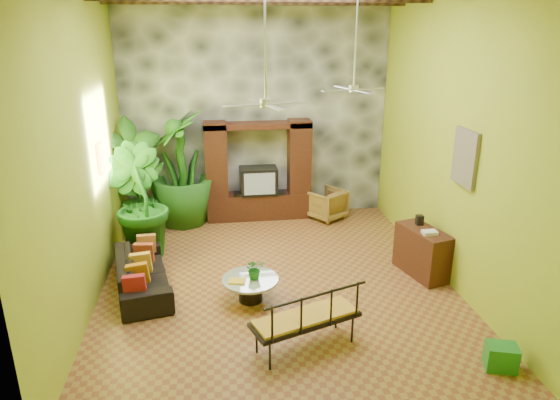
{
  "coord_description": "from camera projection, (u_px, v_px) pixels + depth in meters",
  "views": [
    {
      "loc": [
        -1.01,
        -7.83,
        4.27
      ],
      "look_at": [
        0.1,
        0.2,
        1.45
      ],
      "focal_mm": 32.0,
      "sensor_mm": 36.0,
      "label": 1
    }
  ],
  "objects": [
    {
      "name": "ground",
      "position": [
        276.0,
        281.0,
        8.86
      ],
      "size": [
        7.0,
        7.0,
        0.0
      ],
      "primitive_type": "plane",
      "color": "brown",
      "rests_on": "ground"
    },
    {
      "name": "wall_art_mask",
      "position": [
        101.0,
        158.0,
        8.72
      ],
      "size": [
        0.06,
        0.32,
        0.55
      ],
      "primitive_type": "cube",
      "color": "gold",
      "rests_on": "left_wall"
    },
    {
      "name": "tall_plant_c",
      "position": [
        181.0,
        168.0,
        11.08
      ],
      "size": [
        1.6,
        1.6,
        2.6
      ],
      "primitive_type": "imported",
      "rotation": [
        0.0,
        0.0,
        4.82
      ],
      "color": "#236019",
      "rests_on": "ground"
    },
    {
      "name": "entertainment_center",
      "position": [
        258.0,
        178.0,
        11.48
      ],
      "size": [
        2.4,
        0.55,
        2.3
      ],
      "color": "black",
      "rests_on": "ground"
    },
    {
      "name": "wall_art_painting",
      "position": [
        465.0,
        158.0,
        7.92
      ],
      "size": [
        0.06,
        0.7,
        0.9
      ],
      "primitive_type": "cube",
      "color": "#26578C",
      "rests_on": "right_wall"
    },
    {
      "name": "left_wall",
      "position": [
        82.0,
        149.0,
        7.65
      ],
      "size": [
        0.02,
        7.0,
        5.0
      ],
      "primitive_type": "cube",
      "color": "#A3A926",
      "rests_on": "ground"
    },
    {
      "name": "sofa",
      "position": [
        142.0,
        273.0,
        8.49
      ],
      "size": [
        1.2,
        2.19,
        0.6
      ],
      "primitive_type": "imported",
      "rotation": [
        0.0,
        0.0,
        1.77
      ],
      "color": "black",
      "rests_on": "ground"
    },
    {
      "name": "wicker_armchair",
      "position": [
        327.0,
        204.0,
        11.65
      ],
      "size": [
        1.05,
        1.05,
        0.7
      ],
      "primitive_type": "imported",
      "rotation": [
        0.0,
        0.0,
        3.75
      ],
      "color": "olive",
      "rests_on": "ground"
    },
    {
      "name": "back_wall",
      "position": [
        256.0,
        109.0,
        11.31
      ],
      "size": [
        6.0,
        0.02,
        5.0
      ],
      "primitive_type": "cube",
      "color": "#A3A926",
      "rests_on": "ground"
    },
    {
      "name": "iron_bench",
      "position": [
        307.0,
        317.0,
        6.78
      ],
      "size": [
        1.62,
        1.06,
        0.57
      ],
      "rotation": [
        0.0,
        0.0,
        0.34
      ],
      "color": "black",
      "rests_on": "ground"
    },
    {
      "name": "ceiling_fan_back",
      "position": [
        354.0,
        77.0,
        9.07
      ],
      "size": [
        1.28,
        1.28,
        1.86
      ],
      "color": "silver",
      "rests_on": "ceiling"
    },
    {
      "name": "tall_plant_a",
      "position": [
        135.0,
        179.0,
        10.42
      ],
      "size": [
        1.61,
        1.44,
        2.54
      ],
      "primitive_type": "imported",
      "rotation": [
        0.0,
        0.0,
        0.5
      ],
      "color": "#225717",
      "rests_on": "ground"
    },
    {
      "name": "side_console",
      "position": [
        422.0,
        252.0,
        8.98
      ],
      "size": [
        0.75,
        1.17,
        0.87
      ],
      "primitive_type": "cube",
      "rotation": [
        0.0,
        0.0,
        0.26
      ],
      "color": "#3E1E13",
      "rests_on": "ground"
    },
    {
      "name": "green_bin",
      "position": [
        501.0,
        357.0,
        6.54
      ],
      "size": [
        0.46,
        0.4,
        0.34
      ],
      "primitive_type": "cube",
      "rotation": [
        0.0,
        0.0,
        -0.3
      ],
      "color": "#1C6A35",
      "rests_on": "ground"
    },
    {
      "name": "coffee_table",
      "position": [
        250.0,
        286.0,
        8.15
      ],
      "size": [
        0.92,
        0.92,
        0.4
      ],
      "rotation": [
        0.0,
        0.0,
        0.23
      ],
      "color": "black",
      "rests_on": "ground"
    },
    {
      "name": "right_wall",
      "position": [
        451.0,
        137.0,
        8.43
      ],
      "size": [
        0.02,
        7.0,
        5.0
      ],
      "primitive_type": "cube",
      "color": "#A3A926",
      "rests_on": "ground"
    },
    {
      "name": "tall_plant_b",
      "position": [
        138.0,
        202.0,
        9.5
      ],
      "size": [
        1.56,
        1.53,
        2.21
      ],
      "primitive_type": "imported",
      "rotation": [
        0.0,
        0.0,
        2.47
      ],
      "color": "#165516",
      "rests_on": "ground"
    },
    {
      "name": "yellow_tray",
      "position": [
        237.0,
        281.0,
        7.99
      ],
      "size": [
        0.29,
        0.23,
        0.03
      ],
      "primitive_type": "cube",
      "rotation": [
        0.0,
        0.0,
        -0.17
      ],
      "color": "yellow",
      "rests_on": "coffee_table"
    },
    {
      "name": "ceiling_fan_front",
      "position": [
        266.0,
        89.0,
        7.34
      ],
      "size": [
        1.28,
        1.28,
        1.86
      ],
      "color": "silver",
      "rests_on": "ceiling"
    },
    {
      "name": "centerpiece_plant",
      "position": [
        255.0,
        269.0,
        8.05
      ],
      "size": [
        0.36,
        0.33,
        0.35
      ],
      "primitive_type": "imported",
      "rotation": [
        0.0,
        0.0,
        0.2
      ],
      "color": "#1D6B1C",
      "rests_on": "coffee_table"
    },
    {
      "name": "stone_accent_wall",
      "position": [
        256.0,
        110.0,
        11.26
      ],
      "size": [
        5.98,
        0.1,
        4.98
      ],
      "primitive_type": "cube",
      "color": "#313438",
      "rests_on": "ground"
    }
  ]
}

